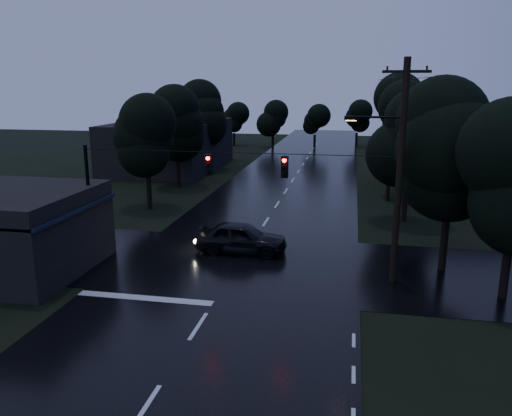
% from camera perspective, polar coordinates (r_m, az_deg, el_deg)
% --- Properties ---
extents(ground, '(160.00, 160.00, 0.00)m').
position_cam_1_polar(ground, '(15.44, -12.55, -21.50)').
color(ground, black).
rests_on(ground, ground).
extents(main_road, '(12.00, 120.00, 0.02)m').
position_cam_1_polar(main_road, '(42.72, 3.42, 1.91)').
color(main_road, black).
rests_on(main_road, ground).
extents(cross_street, '(60.00, 9.00, 0.02)m').
position_cam_1_polar(cross_street, '(25.63, -1.92, -6.32)').
color(cross_street, black).
rests_on(cross_street, ground).
extents(building_far_right, '(10.00, 14.00, 4.40)m').
position_cam_1_polar(building_far_right, '(46.73, 21.48, 4.75)').
color(building_far_right, black).
rests_on(building_far_right, ground).
extents(building_far_left, '(10.00, 16.00, 5.00)m').
position_cam_1_polar(building_far_left, '(55.34, -9.77, 7.11)').
color(building_far_left, black).
rests_on(building_far_left, ground).
extents(utility_pole_main, '(3.50, 0.30, 10.00)m').
position_cam_1_polar(utility_pole_main, '(22.82, 15.89, 4.29)').
color(utility_pole_main, black).
rests_on(utility_pole_main, ground).
extents(utility_pole_far, '(2.00, 0.30, 7.50)m').
position_cam_1_polar(utility_pole_far, '(39.86, 15.09, 6.25)').
color(utility_pole_far, black).
rests_on(utility_pole_far, ground).
extents(anchor_pole_left, '(0.18, 0.18, 6.00)m').
position_cam_1_polar(anchor_pole_left, '(26.53, -18.48, 0.42)').
color(anchor_pole_left, black).
rests_on(anchor_pole_left, ground).
extents(span_signals, '(15.00, 0.37, 1.12)m').
position_cam_1_polar(span_signals, '(23.23, -1.24, 4.95)').
color(span_signals, black).
rests_on(span_signals, ground).
extents(tree_corner_near, '(4.48, 4.48, 9.44)m').
position_cam_1_polar(tree_corner_near, '(25.04, 21.58, 6.37)').
color(tree_corner_near, black).
rests_on(tree_corner_near, ground).
extents(tree_left_a, '(3.92, 3.92, 8.26)m').
position_cam_1_polar(tree_left_a, '(36.58, -12.44, 7.91)').
color(tree_left_a, black).
rests_on(tree_left_a, ground).
extents(tree_left_b, '(4.20, 4.20, 8.85)m').
position_cam_1_polar(tree_left_b, '(44.18, -9.09, 9.53)').
color(tree_left_b, black).
rests_on(tree_left_b, ground).
extents(tree_left_c, '(4.48, 4.48, 9.44)m').
position_cam_1_polar(tree_left_c, '(53.82, -6.06, 10.78)').
color(tree_left_c, black).
rests_on(tree_left_c, ground).
extents(tree_right_a, '(4.20, 4.20, 8.85)m').
position_cam_1_polar(tree_right_a, '(33.79, 17.15, 7.79)').
color(tree_right_a, black).
rests_on(tree_right_a, ground).
extents(tree_right_b, '(4.48, 4.48, 9.44)m').
position_cam_1_polar(tree_right_b, '(41.75, 16.90, 9.39)').
color(tree_right_b, black).
rests_on(tree_right_b, ground).
extents(tree_right_c, '(4.76, 4.76, 10.03)m').
position_cam_1_polar(tree_right_c, '(51.73, 16.51, 10.59)').
color(tree_right_c, black).
rests_on(tree_right_c, ground).
extents(car, '(4.93, 2.02, 1.67)m').
position_cam_1_polar(car, '(26.98, -1.69, -3.40)').
color(car, black).
rests_on(car, ground).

